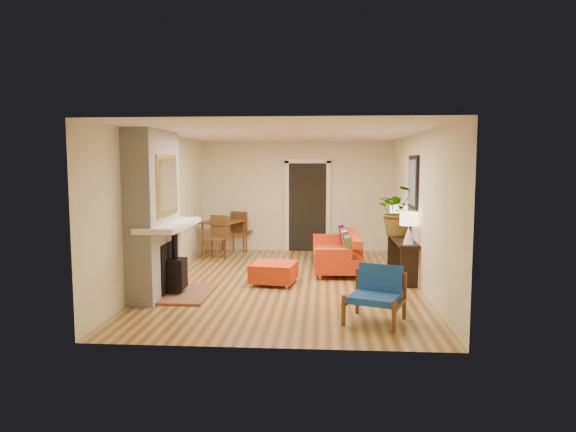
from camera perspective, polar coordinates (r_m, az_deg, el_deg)
name	(u,v)px	position (r m, az deg, el deg)	size (l,w,h in m)	color
room_shell	(322,201)	(11.53, 3.85, 1.69)	(6.50, 6.50, 6.50)	#BA8E47
fireplace	(156,217)	(8.34, -14.45, -0.14)	(1.09, 1.68, 2.60)	white
sofa	(339,252)	(10.15, 5.74, -4.03)	(0.93, 2.01, 0.78)	silver
ottoman	(274,272)	(8.94, -1.59, -6.21)	(0.83, 0.83, 0.37)	silver
blue_chair	(377,291)	(7.00, 9.84, -8.23)	(0.90, 0.89, 0.73)	brown
dining_table	(227,227)	(11.79, -6.84, -1.27)	(1.14, 1.80, 0.95)	brown
console_table	(402,246)	(9.65, 12.53, -3.25)	(0.34, 1.85, 0.72)	black
lamp_near	(409,224)	(8.90, 13.26, -0.89)	(0.30, 0.30, 0.54)	white
lamp_far	(397,216)	(10.25, 12.04, 0.03)	(0.30, 0.30, 0.54)	white
houseplant	(400,211)	(9.85, 12.31, 0.59)	(0.85, 0.74, 0.95)	#1E5919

